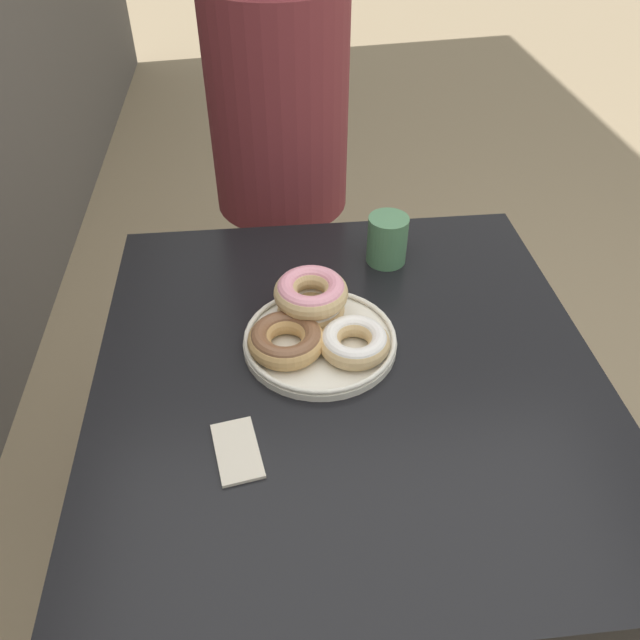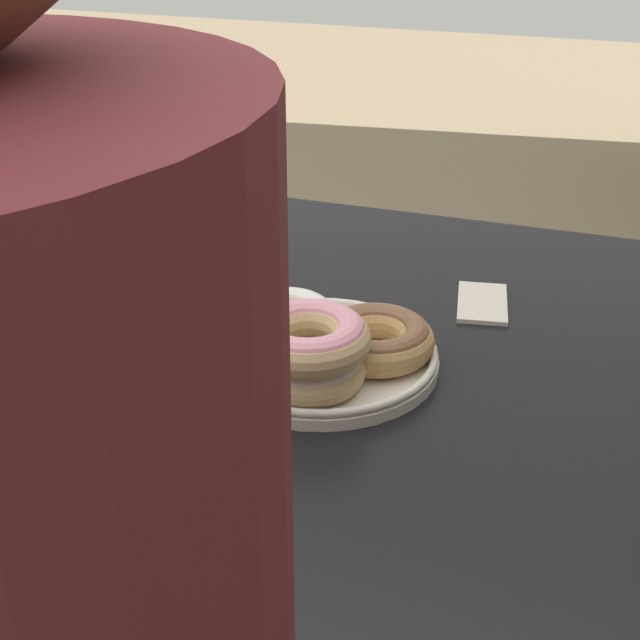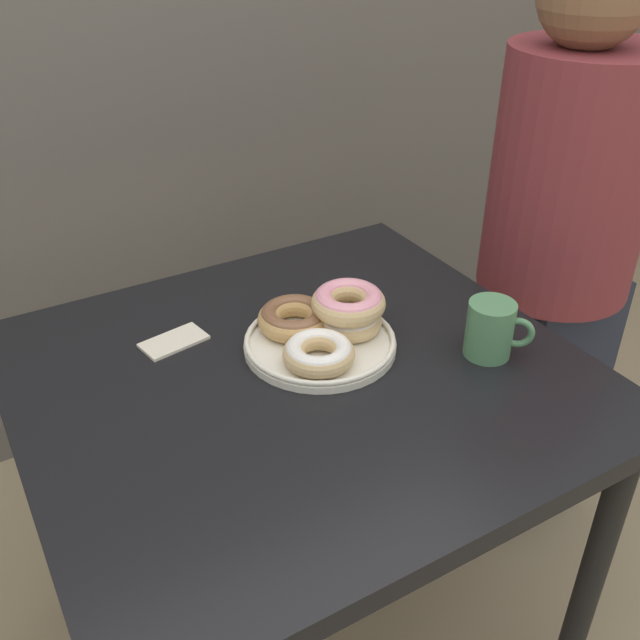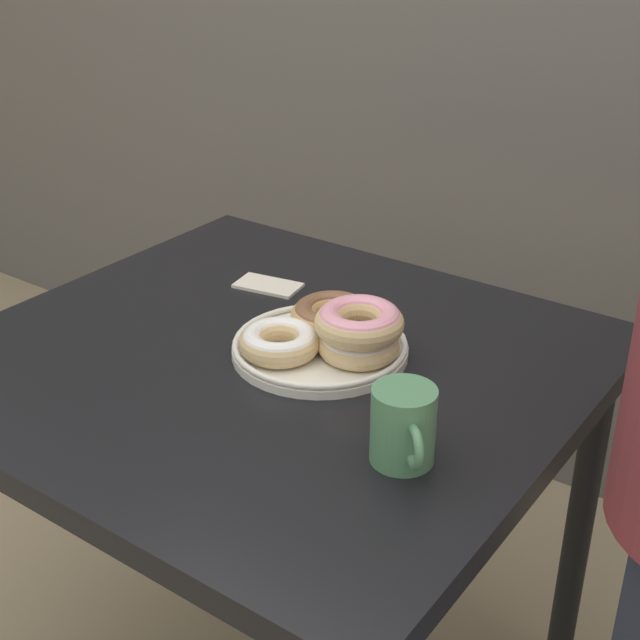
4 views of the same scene
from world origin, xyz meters
name	(u,v)px [view 4 (image 4 of 4)]	position (x,y,z in m)	size (l,w,h in m)	color
dining_table	(272,401)	(0.00, 0.13, 0.68)	(0.95, 0.88, 0.77)	black
donut_plate	(330,334)	(0.08, 0.18, 0.81)	(0.29, 0.30, 0.10)	silver
coffee_mug	(404,426)	(0.32, 0.00, 0.82)	(0.10, 0.10, 0.10)	#4C7F56
napkin	(268,285)	(-0.16, 0.32, 0.77)	(0.13, 0.08, 0.01)	beige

